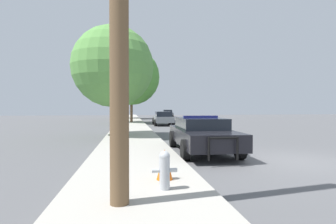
# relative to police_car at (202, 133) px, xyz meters

# --- Properties ---
(ground_plane) EXTENTS (110.00, 110.00, 0.00)m
(ground_plane) POSITION_rel_police_car_xyz_m (2.44, -2.14, -0.74)
(ground_plane) COLOR #565659
(sidewalk_left) EXTENTS (3.00, 110.00, 0.13)m
(sidewalk_left) POSITION_rel_police_car_xyz_m (-2.66, -2.14, -0.67)
(sidewalk_left) COLOR #ADA89E
(sidewalk_left) RESTS_ON ground_plane
(police_car) EXTENTS (2.25, 5.11, 1.43)m
(police_car) POSITION_rel_police_car_xyz_m (0.00, 0.00, 0.00)
(police_car) COLOR black
(police_car) RESTS_ON ground_plane
(fire_hydrant) EXTENTS (0.50, 0.22, 0.76)m
(fire_hydrant) POSITION_rel_police_car_xyz_m (-2.14, -4.86, -0.20)
(fire_hydrant) COLOR #B7BCC1
(fire_hydrant) RESTS_ON sidewalk_left
(traffic_light) EXTENTS (3.22, 0.35, 5.52)m
(traffic_light) POSITION_rel_police_car_xyz_m (-1.89, 23.72, 3.23)
(traffic_light) COLOR #424247
(traffic_light) RESTS_ON sidewalk_left
(car_background_distant) EXTENTS (2.24, 4.35, 1.36)m
(car_background_distant) POSITION_rel_police_car_xyz_m (4.55, 40.01, -0.01)
(car_background_distant) COLOR #474C51
(car_background_distant) RESTS_ON ground_plane
(car_background_midblock) EXTENTS (1.98, 3.95, 1.37)m
(car_background_midblock) POSITION_rel_police_car_xyz_m (0.54, 15.75, -0.01)
(car_background_midblock) COLOR slate
(car_background_midblock) RESTS_ON ground_plane
(tree_sidewalk_far) EXTENTS (5.56, 5.56, 7.87)m
(tree_sidewalk_far) POSITION_rel_police_car_xyz_m (-3.55, 31.28, 4.47)
(tree_sidewalk_far) COLOR brown
(tree_sidewalk_far) RESTS_ON sidewalk_left
(tree_sidewalk_mid) EXTENTS (6.31, 6.31, 8.24)m
(tree_sidewalk_mid) POSITION_rel_police_car_xyz_m (-2.54, 19.55, 4.48)
(tree_sidewalk_mid) COLOR brown
(tree_sidewalk_mid) RESTS_ON sidewalk_left
(tree_sidewalk_near) EXTENTS (4.78, 4.78, 6.43)m
(tree_sidewalk_near) POSITION_rel_police_car_xyz_m (-3.75, 5.76, 3.43)
(tree_sidewalk_near) COLOR brown
(tree_sidewalk_near) RESTS_ON sidewalk_left
(traffic_cone) EXTENTS (0.37, 0.37, 0.68)m
(traffic_cone) POSITION_rel_police_car_xyz_m (-2.04, -4.15, -0.26)
(traffic_cone) COLOR orange
(traffic_cone) RESTS_ON sidewalk_left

